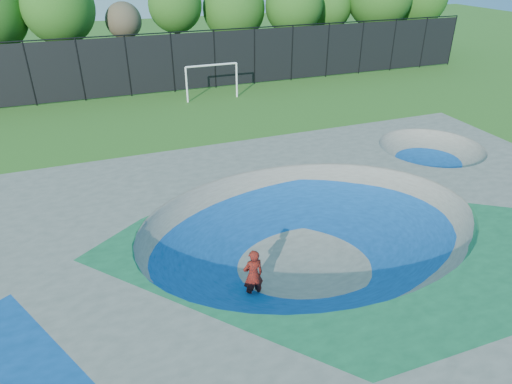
# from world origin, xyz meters

# --- Properties ---
(ground) EXTENTS (120.00, 120.00, 0.00)m
(ground) POSITION_xyz_m (0.00, 0.00, 0.00)
(ground) COLOR #2E641B
(ground) RESTS_ON ground
(skate_deck) EXTENTS (22.00, 14.00, 1.50)m
(skate_deck) POSITION_xyz_m (0.00, 0.00, 0.75)
(skate_deck) COLOR gray
(skate_deck) RESTS_ON ground
(skater) EXTENTS (0.62, 0.42, 1.67)m
(skater) POSITION_xyz_m (-2.37, -1.14, 0.83)
(skater) COLOR red
(skater) RESTS_ON ground
(skateboard) EXTENTS (0.81, 0.34, 0.05)m
(skateboard) POSITION_xyz_m (-2.37, -1.14, 0.03)
(skateboard) COLOR black
(skateboard) RESTS_ON ground
(soccer_goal) EXTENTS (3.53, 0.12, 2.34)m
(soccer_goal) POSITION_xyz_m (1.98, 18.24, 1.63)
(soccer_goal) COLOR white
(soccer_goal) RESTS_ON ground
(fence) EXTENTS (48.09, 0.09, 4.04)m
(fence) POSITION_xyz_m (0.00, 21.00, 2.10)
(fence) COLOR black
(fence) RESTS_ON ground
(treeline) EXTENTS (54.44, 7.17, 8.14)m
(treeline) POSITION_xyz_m (0.25, 26.16, 4.92)
(treeline) COLOR #412820
(treeline) RESTS_ON ground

